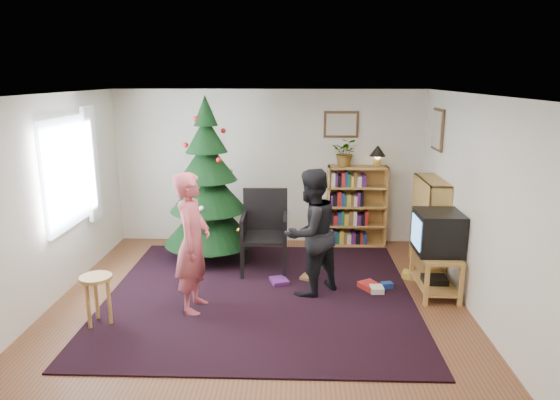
{
  "coord_description": "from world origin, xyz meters",
  "views": [
    {
      "loc": [
        0.45,
        -5.51,
        2.7
      ],
      "look_at": [
        0.23,
        0.89,
        1.1
      ],
      "focal_mm": 32.0,
      "sensor_mm": 36.0,
      "label": 1
    }
  ],
  "objects_px": {
    "stool": "(97,287)",
    "potted_plant": "(346,152)",
    "bookshelf_back": "(357,205)",
    "person_standing": "(193,243)",
    "table_lamp": "(378,152)",
    "person_by_chair": "(311,233)",
    "christmas_tree": "(208,193)",
    "armchair": "(265,227)",
    "picture_back": "(341,124)",
    "picture_right": "(438,130)",
    "crt_tv": "(438,232)",
    "tv_stand": "(435,269)",
    "bookshelf_right": "(429,223)"
  },
  "relations": [
    {
      "from": "stool",
      "to": "table_lamp",
      "type": "xyz_separation_m",
      "value": [
        3.46,
        2.86,
        1.08
      ]
    },
    {
      "from": "picture_right",
      "to": "bookshelf_back",
      "type": "relative_size",
      "value": 0.46
    },
    {
      "from": "picture_right",
      "to": "person_standing",
      "type": "xyz_separation_m",
      "value": [
        -3.22,
        -1.85,
        -1.12
      ]
    },
    {
      "from": "person_standing",
      "to": "potted_plant",
      "type": "bearing_deg",
      "value": -34.78
    },
    {
      "from": "stool",
      "to": "potted_plant",
      "type": "bearing_deg",
      "value": 44.01
    },
    {
      "from": "christmas_tree",
      "to": "bookshelf_back",
      "type": "xyz_separation_m",
      "value": [
        2.28,
        0.73,
        -0.35
      ]
    },
    {
      "from": "picture_right",
      "to": "person_standing",
      "type": "bearing_deg",
      "value": -150.09
    },
    {
      "from": "picture_back",
      "to": "crt_tv",
      "type": "height_order",
      "value": "picture_back"
    },
    {
      "from": "crt_tv",
      "to": "person_by_chair",
      "type": "height_order",
      "value": "person_by_chair"
    },
    {
      "from": "bookshelf_back",
      "to": "stool",
      "type": "relative_size",
      "value": 2.24
    },
    {
      "from": "bookshelf_right",
      "to": "table_lamp",
      "type": "distance_m",
      "value": 1.45
    },
    {
      "from": "tv_stand",
      "to": "crt_tv",
      "type": "height_order",
      "value": "crt_tv"
    },
    {
      "from": "stool",
      "to": "picture_back",
      "type": "bearing_deg",
      "value": 46.07
    },
    {
      "from": "person_by_chair",
      "to": "table_lamp",
      "type": "distance_m",
      "value": 2.34
    },
    {
      "from": "crt_tv",
      "to": "person_by_chair",
      "type": "xyz_separation_m",
      "value": [
        -1.59,
        -0.07,
        -0.0
      ]
    },
    {
      "from": "potted_plant",
      "to": "stool",
      "type": "bearing_deg",
      "value": -135.99
    },
    {
      "from": "picture_right",
      "to": "person_by_chair",
      "type": "distance_m",
      "value": 2.55
    },
    {
      "from": "christmas_tree",
      "to": "person_standing",
      "type": "distance_m",
      "value": 1.72
    },
    {
      "from": "bookshelf_back",
      "to": "picture_right",
      "type": "bearing_deg",
      "value": -29.34
    },
    {
      "from": "christmas_tree",
      "to": "tv_stand",
      "type": "relative_size",
      "value": 2.91
    },
    {
      "from": "picture_back",
      "to": "potted_plant",
      "type": "relative_size",
      "value": 1.22
    },
    {
      "from": "picture_right",
      "to": "person_by_chair",
      "type": "bearing_deg",
      "value": -143.92
    },
    {
      "from": "armchair",
      "to": "table_lamp",
      "type": "relative_size",
      "value": 3.38
    },
    {
      "from": "tv_stand",
      "to": "stool",
      "type": "bearing_deg",
      "value": -165.97
    },
    {
      "from": "stool",
      "to": "armchair",
      "type": "bearing_deg",
      "value": 44.74
    },
    {
      "from": "christmas_tree",
      "to": "stool",
      "type": "height_order",
      "value": "christmas_tree"
    },
    {
      "from": "stool",
      "to": "potted_plant",
      "type": "relative_size",
      "value": 1.29
    },
    {
      "from": "bookshelf_back",
      "to": "person_standing",
      "type": "bearing_deg",
      "value": -131.62
    },
    {
      "from": "christmas_tree",
      "to": "armchair",
      "type": "distance_m",
      "value": 1.03
    },
    {
      "from": "bookshelf_back",
      "to": "table_lamp",
      "type": "distance_m",
      "value": 0.92
    },
    {
      "from": "christmas_tree",
      "to": "bookshelf_back",
      "type": "bearing_deg",
      "value": 17.82
    },
    {
      "from": "bookshelf_back",
      "to": "crt_tv",
      "type": "bearing_deg",
      "value": -67.06
    },
    {
      "from": "christmas_tree",
      "to": "crt_tv",
      "type": "xyz_separation_m",
      "value": [
        3.07,
        -1.14,
        -0.21
      ]
    },
    {
      "from": "armchair",
      "to": "person_by_chair",
      "type": "xyz_separation_m",
      "value": [
        0.62,
        -0.8,
        0.18
      ]
    },
    {
      "from": "picture_back",
      "to": "christmas_tree",
      "type": "relative_size",
      "value": 0.23
    },
    {
      "from": "person_standing",
      "to": "picture_back",
      "type": "bearing_deg",
      "value": -32.21
    },
    {
      "from": "bookshelf_back",
      "to": "armchair",
      "type": "relative_size",
      "value": 1.13
    },
    {
      "from": "picture_back",
      "to": "table_lamp",
      "type": "height_order",
      "value": "picture_back"
    },
    {
      "from": "person_standing",
      "to": "table_lamp",
      "type": "xyz_separation_m",
      "value": [
        2.47,
        2.44,
        0.7
      ]
    },
    {
      "from": "bookshelf_back",
      "to": "person_by_chair",
      "type": "distance_m",
      "value": 2.1
    },
    {
      "from": "table_lamp",
      "to": "crt_tv",
      "type": "bearing_deg",
      "value": -75.27
    },
    {
      "from": "table_lamp",
      "to": "bookshelf_back",
      "type": "bearing_deg",
      "value": -180.0
    },
    {
      "from": "bookshelf_right",
      "to": "stool",
      "type": "distance_m",
      "value": 4.49
    },
    {
      "from": "table_lamp",
      "to": "bookshelf_right",
      "type": "bearing_deg",
      "value": -58.1
    },
    {
      "from": "picture_back",
      "to": "person_by_chair",
      "type": "relative_size",
      "value": 0.34
    },
    {
      "from": "picture_back",
      "to": "christmas_tree",
      "type": "distance_m",
      "value": 2.37
    },
    {
      "from": "bookshelf_right",
      "to": "picture_back",
      "type": "bearing_deg",
      "value": 46.68
    },
    {
      "from": "christmas_tree",
      "to": "picture_right",
      "type": "bearing_deg",
      "value": 2.45
    },
    {
      "from": "armchair",
      "to": "potted_plant",
      "type": "distance_m",
      "value": 1.89
    },
    {
      "from": "stool",
      "to": "person_by_chair",
      "type": "distance_m",
      "value": 2.56
    }
  ]
}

